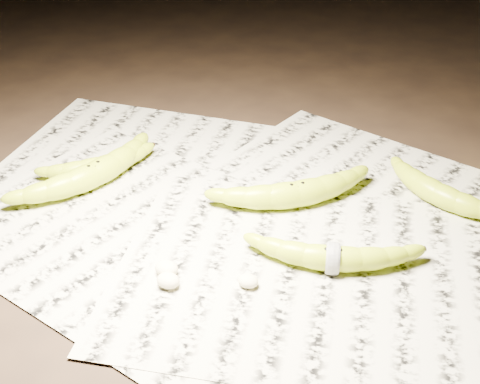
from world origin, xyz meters
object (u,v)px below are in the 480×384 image
at_px(banana_left_b, 100,164).
at_px(banana_taped, 333,256).
at_px(banana_left_a, 94,172).
at_px(banana_center, 296,192).
at_px(banana_upper_a, 438,191).

relative_size(banana_left_b, banana_taped, 0.80).
xyz_separation_m(banana_left_a, banana_left_b, (-0.01, 0.03, -0.00)).
bearing_deg(banana_left_b, banana_left_a, -122.22).
xyz_separation_m(banana_center, banana_upper_a, (0.19, 0.09, -0.00)).
bearing_deg(banana_upper_a, banana_center, -129.13).
relative_size(banana_left_a, banana_center, 1.06).
height_order(banana_taped, banana_upper_a, banana_upper_a).
height_order(banana_left_a, banana_upper_a, banana_left_a).
distance_m(banana_center, banana_taped, 0.15).
bearing_deg(banana_center, banana_left_a, 154.10).
relative_size(banana_left_b, banana_upper_a, 0.90).
bearing_deg(banana_center, banana_taped, -91.64).
xyz_separation_m(banana_left_b, banana_center, (0.32, 0.04, 0.00)).
distance_m(banana_left_b, banana_center, 0.32).
xyz_separation_m(banana_left_a, banana_center, (0.31, 0.08, -0.00)).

